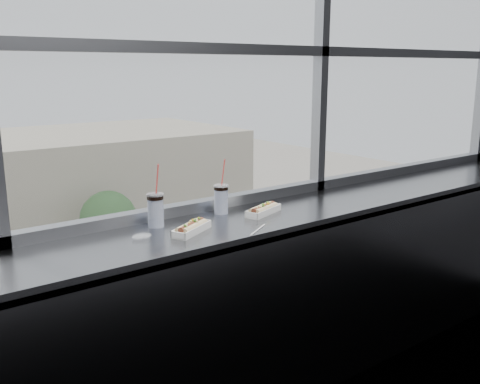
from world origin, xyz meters
TOP-DOWN VIEW (x-y plane):
  - wall_back_lower at (0.00, 1.50)m, footprint 6.00×0.00m
  - counter at (0.00, 1.23)m, footprint 6.00×0.55m
  - counter_fascia at (0.00, 0.97)m, footprint 6.00×0.04m
  - hotdog_tray_left at (-0.19, 1.17)m, footprint 0.27×0.19m
  - hotdog_tray_right at (0.31, 1.23)m, footprint 0.27×0.16m
  - soda_cup_left at (-0.28, 1.37)m, footprint 0.09×0.09m
  - soda_cup_right at (0.13, 1.38)m, footprint 0.08×0.08m
  - loose_straw at (0.09, 1.01)m, footprint 0.17×0.11m
  - wrapper at (-0.44, 1.23)m, footprint 0.10×0.07m
  - car_near_e at (15.63, 17.50)m, footprint 2.82×5.75m
  - car_near_d at (6.60, 17.50)m, footprint 2.46×5.69m
  - car_far_c at (10.34, 25.50)m, footprint 3.64×6.93m
  - tree_right at (11.14, 29.50)m, footprint 3.51×3.51m

SIDE VIEW (x-z plane):
  - car_near_e at x=15.63m, z-range -10.94..-9.09m
  - car_near_d at x=6.60m, z-range -10.94..-9.06m
  - car_far_c at x=10.34m, z-range -10.94..-8.73m
  - tree_right at x=11.14m, z-range -10.02..-4.54m
  - wall_back_lower at x=0.00m, z-range -2.45..3.55m
  - counter_fascia at x=0.00m, z-range 0.03..1.07m
  - counter at x=0.00m, z-range 1.04..1.10m
  - loose_straw at x=0.09m, z-range 1.10..1.11m
  - wrapper at x=-0.44m, z-range 1.10..1.12m
  - hotdog_tray_left at x=-0.19m, z-range 1.09..1.16m
  - hotdog_tray_right at x=0.31m, z-range 1.09..1.16m
  - soda_cup_right at x=0.13m, z-range 1.04..1.35m
  - soda_cup_left at x=-0.28m, z-range 1.03..1.36m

